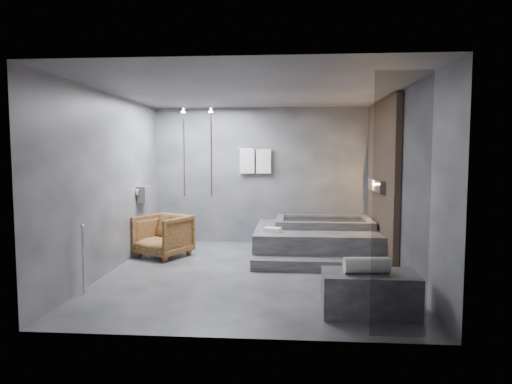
{
  "coord_description": "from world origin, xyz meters",
  "views": [
    {
      "loc": [
        0.59,
        -6.93,
        1.87
      ],
      "look_at": [
        0.03,
        0.3,
        1.25
      ],
      "focal_mm": 32.0,
      "sensor_mm": 36.0,
      "label": 1
    }
  ],
  "objects": [
    {
      "name": "room",
      "position": [
        0.4,
        0.24,
        1.73
      ],
      "size": [
        5.0,
        5.04,
        2.82
      ],
      "color": "#323235",
      "rests_on": "ground"
    },
    {
      "name": "driftwood_chair",
      "position": [
        -1.71,
        1.04,
        0.38
      ],
      "size": [
        1.1,
        1.11,
        0.76
      ],
      "primitive_type": "imported",
      "rotation": [
        0.0,
        0.0,
        -0.48
      ],
      "color": "#452911",
      "rests_on": "ground"
    },
    {
      "name": "concrete_bench",
      "position": [
        1.5,
        -1.68,
        0.24
      ],
      "size": [
        1.09,
        0.6,
        0.49
      ],
      "primitive_type": "cube",
      "rotation": [
        0.0,
        0.0,
        -0.0
      ],
      "color": "#353537",
      "rests_on": "ground"
    },
    {
      "name": "rolled_towel",
      "position": [
        1.46,
        -1.7,
        0.58
      ],
      "size": [
        0.54,
        0.24,
        0.19
      ],
      "primitive_type": "cylinder",
      "rotation": [
        0.0,
        1.57,
        0.1
      ],
      "color": "white",
      "rests_on": "concrete_bench"
    },
    {
      "name": "tub_step",
      "position": [
        1.05,
        0.27,
        0.09
      ],
      "size": [
        2.2,
        0.36,
        0.18
      ],
      "primitive_type": "cube",
      "color": "#38383A",
      "rests_on": "ground"
    },
    {
      "name": "deck_towel",
      "position": [
        0.27,
        0.9,
        0.54
      ],
      "size": [
        0.32,
        0.27,
        0.07
      ],
      "primitive_type": "cube",
      "rotation": [
        0.0,
        0.0,
        -0.27
      ],
      "color": "white",
      "rests_on": "tub_deck"
    },
    {
      "name": "tub_deck",
      "position": [
        1.05,
        1.45,
        0.25
      ],
      "size": [
        2.2,
        2.0,
        0.5
      ],
      "primitive_type": "cube",
      "color": "#38383A",
      "rests_on": "ground"
    }
  ]
}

